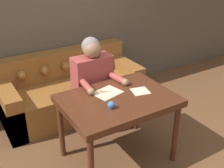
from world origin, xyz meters
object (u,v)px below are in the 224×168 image
dining_table (118,105)px  couch (71,91)px  person (93,87)px  scissors (105,92)px  pin_cushion (111,105)px

dining_table → couch: (-0.01, 1.23, -0.38)m
person → scissors: (-0.06, -0.39, 0.13)m
person → scissors: bearing=-98.8°
person → pin_cushion: person is taller
dining_table → scissors: size_ratio=5.40×
scissors → pin_cushion: pin_cushion is taller
dining_table → pin_cushion: (-0.17, -0.14, 0.12)m
couch → pin_cushion: pin_cushion is taller
person → scissors: 0.42m
person → pin_cushion: 0.75m
couch → scissors: 1.16m
dining_table → scissors: (-0.05, 0.17, 0.09)m
dining_table → scissors: 0.20m
person → couch: bearing=91.4°
person → scissors: person is taller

